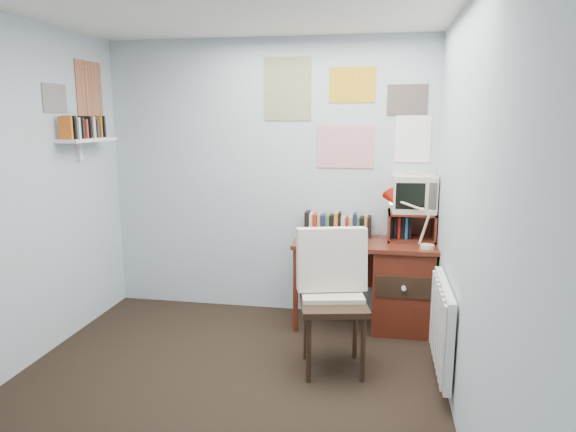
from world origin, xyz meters
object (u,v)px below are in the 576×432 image
at_px(desk_chair, 334,305).
at_px(crt_tv, 413,192).
at_px(desk, 395,283).
at_px(desk_lamp, 428,224).
at_px(tv_riser, 411,226).
at_px(radiator, 442,326).
at_px(wall_shelf, 87,140).

bearing_deg(desk_chair, crt_tv, 48.14).
xyz_separation_m(desk_chair, crt_tv, (0.58, 1.00, 0.69)).
distance_m(desk, desk_lamp, 0.63).
distance_m(tv_riser, crt_tv, 0.30).
bearing_deg(radiator, desk_chair, 175.01).
relative_size(desk_lamp, radiator, 0.51).
bearing_deg(desk_lamp, desk_chair, -139.58).
height_order(desk, radiator, desk).
bearing_deg(tv_riser, crt_tv, 69.28).
distance_m(desk_lamp, crt_tv, 0.37).
bearing_deg(crt_tv, radiator, -84.06).
bearing_deg(tv_riser, radiator, -80.72).
bearing_deg(desk_lamp, desk, 141.34).
height_order(desk_chair, radiator, desk_chair).
bearing_deg(desk, desk_chair, -117.74).
bearing_deg(desk_lamp, crt_tv, 105.62).
bearing_deg(tv_riser, desk, -137.04).
bearing_deg(radiator, desk_lamp, 93.91).
height_order(tv_riser, crt_tv, crt_tv).
bearing_deg(tv_riser, desk_chair, -120.45).
bearing_deg(crt_tv, desk_chair, -123.04).
relative_size(desk, wall_shelf, 1.94).
distance_m(desk_chair, crt_tv, 1.34).
distance_m(desk_lamp, wall_shelf, 2.89).
xyz_separation_m(desk_chair, desk_lamp, (0.69, 0.71, 0.47)).
relative_size(tv_riser, radiator, 0.50).
height_order(desk_lamp, radiator, desk_lamp).
xyz_separation_m(desk_lamp, wall_shelf, (-2.81, -0.23, 0.65)).
distance_m(desk_lamp, tv_riser, 0.30).
distance_m(desk_chair, tv_riser, 1.20).
bearing_deg(wall_shelf, desk_chair, -12.91).
height_order(desk, tv_riser, tv_riser).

